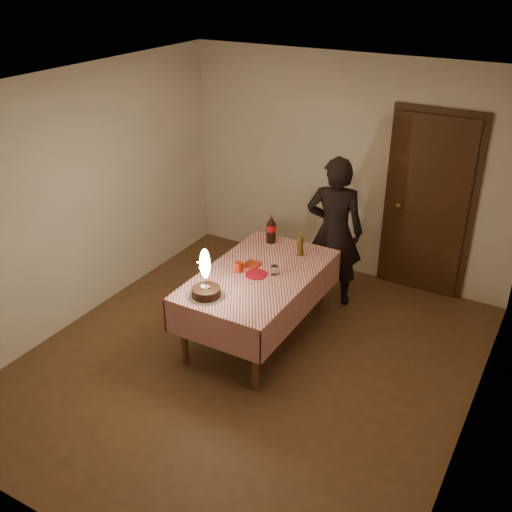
% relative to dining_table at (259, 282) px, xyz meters
% --- Properties ---
extents(ground, '(4.00, 4.50, 0.01)m').
position_rel_dining_table_xyz_m(ground, '(0.14, -0.43, -0.64)').
color(ground, brown).
rests_on(ground, ground).
extents(room_shell, '(4.04, 4.54, 2.62)m').
position_rel_dining_table_xyz_m(room_shell, '(0.18, -0.35, 1.01)').
color(room_shell, silver).
rests_on(room_shell, ground).
extents(dining_table, '(1.02, 1.72, 0.74)m').
position_rel_dining_table_xyz_m(dining_table, '(0.00, 0.00, 0.00)').
color(dining_table, brown).
rests_on(dining_table, ground).
extents(birthday_cake, '(0.33, 0.33, 0.48)m').
position_rel_dining_table_xyz_m(birthday_cake, '(-0.20, -0.62, 0.22)').
color(birthday_cake, white).
rests_on(birthday_cake, dining_table).
extents(red_plate, '(0.22, 0.22, 0.01)m').
position_rel_dining_table_xyz_m(red_plate, '(-0.00, -0.04, 0.10)').
color(red_plate, '#B40C20').
rests_on(red_plate, dining_table).
extents(red_cup, '(0.08, 0.08, 0.10)m').
position_rel_dining_table_xyz_m(red_cup, '(-0.19, -0.07, 0.15)').
color(red_cup, '#B11F0C').
rests_on(red_cup, dining_table).
extents(clear_cup, '(0.07, 0.07, 0.09)m').
position_rel_dining_table_xyz_m(clear_cup, '(0.14, 0.06, 0.14)').
color(clear_cup, white).
rests_on(clear_cup, dining_table).
extents(napkin_stack, '(0.15, 0.15, 0.02)m').
position_rel_dining_table_xyz_m(napkin_stack, '(-0.14, 0.11, 0.11)').
color(napkin_stack, '#AC2A13').
rests_on(napkin_stack, dining_table).
extents(cola_bottle, '(0.10, 0.10, 0.32)m').
position_rel_dining_table_xyz_m(cola_bottle, '(-0.23, 0.68, 0.25)').
color(cola_bottle, black).
rests_on(cola_bottle, dining_table).
extents(amber_bottle_right, '(0.06, 0.06, 0.25)m').
position_rel_dining_table_xyz_m(amber_bottle_right, '(0.18, 0.56, 0.22)').
color(amber_bottle_right, '#533A0E').
rests_on(amber_bottle_right, dining_table).
extents(photographer, '(0.71, 0.56, 1.70)m').
position_rel_dining_table_xyz_m(photographer, '(0.35, 1.04, 0.21)').
color(photographer, black).
rests_on(photographer, ground).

